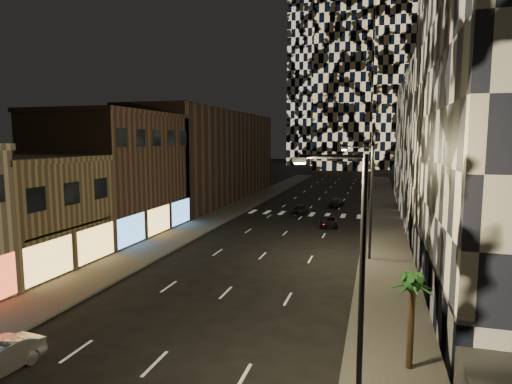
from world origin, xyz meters
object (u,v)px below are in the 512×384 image
Objects in this scene: streetlight_near at (355,265)px; palm_tree at (412,290)px; car_dark_oncoming at (337,202)px; car_dark_rightlane at (329,222)px; streetlight_far at (368,194)px; car_dark_midlane at (300,209)px.

streetlight_near is 2.21× the size of palm_tree.
car_dark_rightlane is at bearing 98.50° from car_dark_oncoming.
streetlight_near is 20.00m from streetlight_far.
car_dark_midlane is 8.88m from car_dark_oncoming.
streetlight_far reaches higher than car_dark_midlane.
streetlight_near is at bearing -122.72° from palm_tree.
car_dark_midlane is 0.94× the size of car_dark_rightlane.
streetlight_far is at bearing 106.55° from car_dark_oncoming.
streetlight_near is at bearing -90.00° from streetlight_far.
palm_tree reaches higher than car_dark_oncoming.
car_dark_midlane is at bearing 115.62° from car_dark_rightlane.
streetlight_far is 2.27× the size of car_dark_rightlane.
streetlight_far is at bearing -78.16° from car_dark_rightlane.
car_dark_oncoming is at bearing 65.68° from car_dark_midlane.
car_dark_midlane reaches higher than car_dark_rightlane.
car_dark_midlane is 38.06m from palm_tree.
streetlight_near reaches higher than car_dark_rightlane.
car_dark_midlane is (-8.85, 19.70, -4.72)m from streetlight_far.
streetlight_near is 1.00× the size of streetlight_far.
car_dark_midlane is 8.33m from car_dark_rightlane.
palm_tree reaches higher than car_dark_midlane.
streetlight_far is 22.11m from car_dark_midlane.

